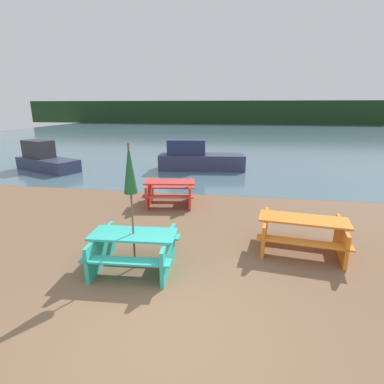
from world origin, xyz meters
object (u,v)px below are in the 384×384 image
Objects in this scene: picnic_table_red at (170,191)px; boat_second at (45,160)px; picnic_table_orange at (302,231)px; boat at (198,159)px; picnic_table_teal at (134,247)px; umbrella_darkgreen at (130,171)px.

boat_second is (-7.43, 4.28, 0.07)m from picnic_table_red.
picnic_table_red reaches higher than picnic_table_orange.
picnic_table_red is at bearing -97.83° from boat.
picnic_table_teal is 3.64m from picnic_table_orange.
picnic_table_teal is at bearing -95.90° from boat.
boat_second is at bearing 147.81° from picnic_table_orange.
picnic_table_red is at bearing -7.25° from boat_second.
picnic_table_teal is 4.03m from picnic_table_red.
umbrella_darkgreen is (-3.40, -1.32, 1.51)m from picnic_table_orange.
picnic_table_teal is 0.97× the size of picnic_table_red.
picnic_table_orange is (3.40, 1.32, 0.01)m from picnic_table_teal.
umbrella_darkgreen is at bearing -86.44° from picnic_table_red.
picnic_table_orange is at bearing -73.85° from boat.
umbrella_darkgreen reaches higher than picnic_table_orange.
boat is 1.17× the size of boat_second.
picnic_table_teal is at bearing -24.54° from boat_second.
boat_second is (-11.07, 6.97, 0.07)m from picnic_table_orange.
boat_second is (-7.68, 8.29, -1.44)m from umbrella_darkgreen.
boat reaches higher than boat_second.
boat is (-0.14, 9.70, -1.42)m from umbrella_darkgreen.
boat is 7.66m from boat_second.
picnic_table_orange is at bearing -9.52° from boat_second.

